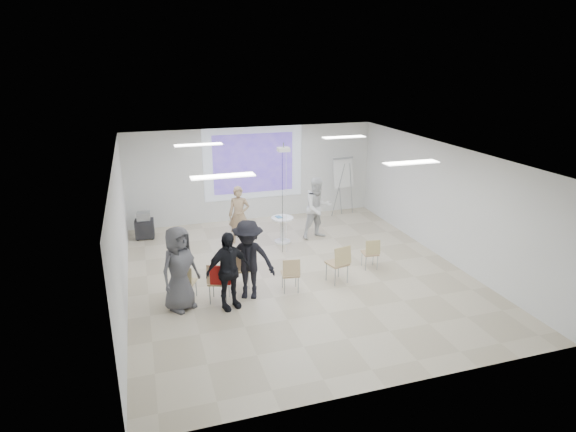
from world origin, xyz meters
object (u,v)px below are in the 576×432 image
object	(u,v)px
chair_far_left	(185,280)
chair_left_inner	(241,267)
chair_right_far	(371,251)
av_cart	(144,226)
laptop	(240,267)
flipchart_easel	(343,173)
chair_center	(291,272)
player_right	(318,205)
player_left	(239,211)
audience_mid	(248,255)
chair_left_mid	(218,279)
audience_outer	(179,264)
pedestal_table	(282,228)
audience_left	(228,265)
chair_right_inner	(339,261)

from	to	relation	value
chair_far_left	chair_left_inner	world-z (taller)	chair_left_inner
chair_right_far	av_cart	xyz separation A→B (m)	(-5.35, 3.94, -0.11)
laptop	flipchart_easel	bearing A→B (deg)	-131.55
chair_center	player_right	bearing A→B (deg)	68.05
player_left	chair_right_far	size ratio (longest dim) A/B	2.34
flipchart_easel	chair_far_left	bearing A→B (deg)	-149.99
chair_far_left	laptop	world-z (taller)	chair_far_left
chair_far_left	audience_mid	xyz separation A→B (m)	(1.36, -0.25, 0.53)
chair_left_mid	laptop	xyz separation A→B (m)	(0.61, 0.64, -0.08)
chair_left_mid	laptop	bearing A→B (deg)	67.15
laptop	player_left	bearing A→B (deg)	-96.93
chair_center	audience_outer	world-z (taller)	audience_outer
player_right	chair_left_mid	distance (m)	4.62
pedestal_table	chair_far_left	bearing A→B (deg)	-138.27
chair_left_mid	audience_mid	world-z (taller)	audience_mid
pedestal_table	audience_left	size ratio (longest dim) A/B	0.40
audience_left	audience_mid	bearing A→B (deg)	15.41
pedestal_table	chair_far_left	xyz separation A→B (m)	(-3.01, -2.69, 0.05)
laptop	chair_right_inner	bearing A→B (deg)	171.40
chair_right_inner	audience_outer	world-z (taller)	audience_outer
chair_center	av_cart	xyz separation A→B (m)	(-3.05, 4.53, -0.13)
chair_right_inner	chair_center	bearing A→B (deg)	171.76
pedestal_table	av_cart	xyz separation A→B (m)	(-3.76, 1.54, -0.07)
chair_right_far	chair_left_inner	bearing A→B (deg)	-172.25
chair_left_mid	laptop	distance (m)	0.89
chair_far_left	laptop	size ratio (longest dim) A/B	2.54
chair_right_far	pedestal_table	bearing A→B (deg)	130.35
chair_left_mid	chair_center	distance (m)	1.64
chair_far_left	laptop	distance (m)	1.33
player_left	chair_right_inner	bearing A→B (deg)	-43.68
chair_right_inner	audience_mid	xyz separation A→B (m)	(-2.18, -0.05, 0.46)
chair_left_inner	audience_left	world-z (taller)	audience_left
audience_left	av_cart	world-z (taller)	audience_left
player_left	flipchart_easel	world-z (taller)	flipchart_easel
chair_far_left	av_cart	distance (m)	4.30
pedestal_table	player_left	size ratio (longest dim) A/B	0.42
laptop	av_cart	bearing A→B (deg)	-57.81
player_right	laptop	world-z (taller)	player_right
player_left	laptop	xyz separation A→B (m)	(-0.56, -2.73, -0.46)
chair_far_left	chair_left_mid	bearing A→B (deg)	0.40
chair_right_inner	chair_far_left	bearing A→B (deg)	163.83
player_left	chair_left_inner	size ratio (longest dim) A/B	2.11
audience_mid	laptop	bearing A→B (deg)	119.58
chair_right_far	flipchart_easel	world-z (taller)	flipchart_easel
chair_right_inner	flipchart_easel	bearing A→B (deg)	52.78
audience_outer	av_cart	bearing A→B (deg)	62.97
chair_left_mid	flipchart_easel	xyz separation A→B (m)	(4.99, 4.83, 0.89)
player_right	chair_left_mid	world-z (taller)	player_right
flipchart_easel	chair_center	bearing A→B (deg)	-133.43
chair_left_mid	audience_mid	distance (m)	0.83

